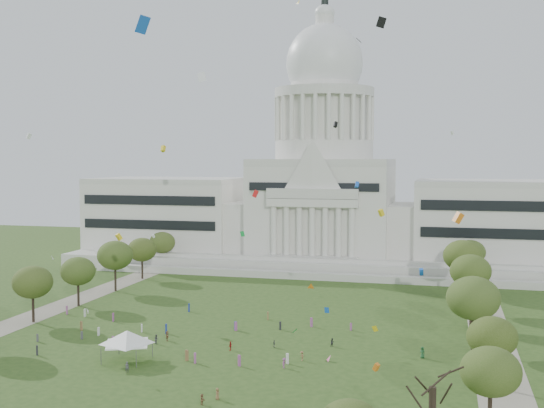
# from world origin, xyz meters

# --- Properties ---
(ground) EXTENTS (400.00, 400.00, 0.00)m
(ground) POSITION_xyz_m (0.00, 0.00, 0.00)
(ground) COLOR #2D4A1A
(ground) RESTS_ON ground
(capitol) EXTENTS (160.00, 64.50, 91.30)m
(capitol) POSITION_xyz_m (0.00, 113.59, 22.30)
(capitol) COLOR beige
(capitol) RESTS_ON ground
(path_left) EXTENTS (8.00, 160.00, 0.04)m
(path_left) POSITION_xyz_m (-48.00, 30.00, 0.02)
(path_left) COLOR gray
(path_left) RESTS_ON ground
(path_right) EXTENTS (8.00, 160.00, 0.04)m
(path_right) POSITION_xyz_m (48.00, 30.00, 0.02)
(path_right) COLOR gray
(path_right) RESTS_ON ground
(row_tree_r_0) EXTENTS (7.67, 7.67, 10.91)m
(row_tree_r_0) POSITION_xyz_m (44.94, -19.59, 7.75)
(row_tree_r_0) COLOR black
(row_tree_r_0) RESTS_ON ground
(row_tree_r_1) EXTENTS (7.58, 7.58, 10.78)m
(row_tree_r_1) POSITION_xyz_m (46.22, -1.75, 7.66)
(row_tree_r_1) COLOR black
(row_tree_r_1) RESTS_ON ground
(row_tree_l_2) EXTENTS (8.42, 8.42, 11.97)m
(row_tree_l_2) POSITION_xyz_m (-45.04, 17.30, 8.51)
(row_tree_l_2) COLOR black
(row_tree_l_2) RESTS_ON ground
(row_tree_r_2) EXTENTS (9.55, 9.55, 13.58)m
(row_tree_r_2) POSITION_xyz_m (44.17, 17.44, 9.66)
(row_tree_r_2) COLOR black
(row_tree_r_2) RESTS_ON ground
(row_tree_l_3) EXTENTS (8.12, 8.12, 11.55)m
(row_tree_l_3) POSITION_xyz_m (-44.09, 33.92, 8.21)
(row_tree_l_3) COLOR black
(row_tree_l_3) RESTS_ON ground
(row_tree_r_3) EXTENTS (7.01, 7.01, 9.98)m
(row_tree_r_3) POSITION_xyz_m (44.40, 34.48, 7.08)
(row_tree_r_3) COLOR black
(row_tree_r_3) RESTS_ON ground
(row_tree_l_4) EXTENTS (9.29, 9.29, 13.21)m
(row_tree_l_4) POSITION_xyz_m (-44.08, 52.42, 9.39)
(row_tree_l_4) COLOR black
(row_tree_l_4) RESTS_ON ground
(row_tree_r_4) EXTENTS (9.19, 9.19, 13.06)m
(row_tree_r_4) POSITION_xyz_m (44.76, 50.04, 9.29)
(row_tree_r_4) COLOR black
(row_tree_r_4) RESTS_ON ground
(row_tree_l_5) EXTENTS (8.33, 8.33, 11.85)m
(row_tree_l_5) POSITION_xyz_m (-45.22, 71.01, 8.42)
(row_tree_l_5) COLOR black
(row_tree_l_5) RESTS_ON ground
(row_tree_r_5) EXTENTS (9.82, 9.82, 13.96)m
(row_tree_r_5) POSITION_xyz_m (43.49, 70.19, 9.93)
(row_tree_r_5) COLOR black
(row_tree_r_5) RESTS_ON ground
(row_tree_l_6) EXTENTS (8.19, 8.19, 11.64)m
(row_tree_l_6) POSITION_xyz_m (-46.87, 89.14, 8.27)
(row_tree_l_6) COLOR black
(row_tree_l_6) RESTS_ON ground
(row_tree_r_6) EXTENTS (8.42, 8.42, 11.97)m
(row_tree_r_6) POSITION_xyz_m (45.96, 88.13, 8.51)
(row_tree_r_6) COLOR black
(row_tree_r_6) RESTS_ON ground
(big_bare_tree) EXTENTS (6.00, 5.00, 12.80)m
(big_bare_tree) POSITION_xyz_m (38.00, -28.00, 8.67)
(big_bare_tree) COLOR black
(big_bare_tree) RESTS_ON ground
(event_tent) EXTENTS (12.66, 12.66, 5.38)m
(event_tent) POSITION_xyz_m (-13.20, -3.16, 4.17)
(event_tent) COLOR #4C4C4C
(event_tent) RESTS_ON ground
(person_0) EXTENTS (1.16, 1.00, 2.00)m
(person_0) POSITION_xyz_m (35.62, 10.95, 1.00)
(person_0) COLOR #33723F
(person_0) RESTS_ON ground
(person_2) EXTENTS (0.85, 0.89, 1.57)m
(person_2) POSITION_xyz_m (19.35, 14.26, 0.79)
(person_2) COLOR #26262B
(person_2) RESTS_ON ground
(person_3) EXTENTS (1.06, 1.19, 1.65)m
(person_3) POSITION_xyz_m (15.71, 4.30, 0.83)
(person_3) COLOR olive
(person_3) RESTS_ON ground
(person_4) EXTENTS (0.62, 1.02, 1.67)m
(person_4) POSITION_xyz_m (1.94, 7.22, 0.83)
(person_4) COLOR #B21E1E
(person_4) RESTS_ON ground
(person_5) EXTENTS (1.39, 1.89, 1.90)m
(person_5) POSITION_xyz_m (-11.65, 10.39, 0.95)
(person_5) COLOR olive
(person_5) RESTS_ON ground
(person_6) EXTENTS (0.63, 0.88, 1.68)m
(person_6) POSITION_xyz_m (7.82, -17.11, 0.84)
(person_6) COLOR olive
(person_6) RESTS_ON ground
(person_7) EXTENTS (0.79, 0.74, 1.76)m
(person_7) POSITION_xyz_m (-10.39, -8.94, 0.88)
(person_7) COLOR #4C4C51
(person_7) RESTS_ON ground
(person_8) EXTENTS (1.02, 0.96, 1.79)m
(person_8) POSITION_xyz_m (-12.78, 7.95, 0.89)
(person_8) COLOR #4C4C51
(person_8) RESTS_ON ground
(person_9) EXTENTS (0.77, 1.19, 1.70)m
(person_9) POSITION_xyz_m (13.73, -0.45, 0.85)
(person_9) COLOR #994C8C
(person_9) RESTS_ON ground
(person_10) EXTENTS (0.73, 0.91, 1.37)m
(person_10) POSITION_xyz_m (9.08, 11.16, 0.69)
(person_10) COLOR #4C4C51
(person_10) RESTS_ON ground
(person_11) EXTENTS (1.38, 1.47, 1.56)m
(person_11) POSITION_xyz_m (6.43, -19.64, 0.78)
(person_11) COLOR olive
(person_11) RESTS_ON ground
(distant_crowd) EXTENTS (63.54, 39.20, 1.95)m
(distant_crowd) POSITION_xyz_m (-12.30, 15.11, 0.89)
(distant_crowd) COLOR #4C4C51
(distant_crowd) RESTS_ON ground
(kite_swarm) EXTENTS (83.12, 105.03, 67.59)m
(kite_swarm) POSITION_xyz_m (2.83, 8.26, 27.14)
(kite_swarm) COLOR white
(kite_swarm) RESTS_ON ground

